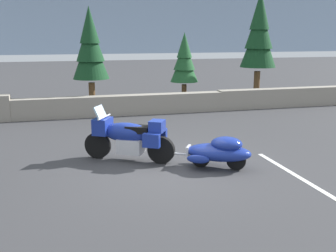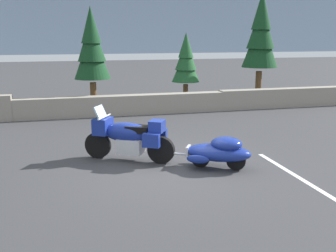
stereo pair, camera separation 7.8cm
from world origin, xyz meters
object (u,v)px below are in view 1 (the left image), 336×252
Objects in this scene: pine_tree_secondary at (184,60)px; pine_tree_tall at (259,33)px; car_shaped_trailer at (219,151)px; pine_tree_far_right at (90,47)px; touring_motorcycle at (128,136)px.

pine_tree_tall is at bearing -4.06° from pine_tree_secondary.
car_shaped_trailer is 10.06m from pine_tree_tall.
pine_tree_far_right is at bearing 106.30° from car_shaped_trailer.
pine_tree_far_right is (-0.35, 6.62, 1.94)m from touring_motorcycle.
pine_tree_far_right is at bearing -169.55° from pine_tree_secondary.
car_shaped_trailer is 8.80m from pine_tree_secondary.
pine_tree_secondary is at bearing 63.45° from touring_motorcycle.
pine_tree_tall reaches higher than pine_tree_far_right.
car_shaped_trailer is at bearing -121.82° from pine_tree_tall.
car_shaped_trailer is (1.92, -1.11, -0.21)m from touring_motorcycle.
touring_motorcycle is 0.50× the size of pine_tree_far_right.
pine_tree_far_right is (-4.03, -0.74, 0.61)m from pine_tree_secondary.
touring_motorcycle is at bearing -87.00° from pine_tree_far_right.
pine_tree_secondary reaches higher than car_shaped_trailer.
pine_tree_tall reaches higher than touring_motorcycle.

